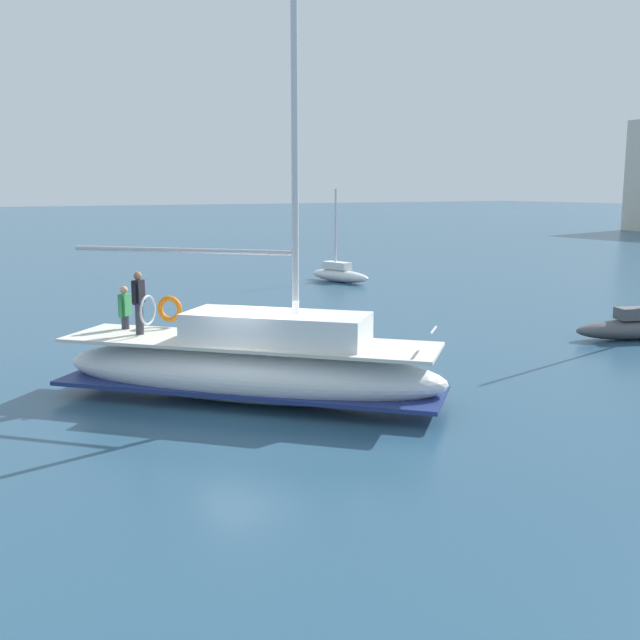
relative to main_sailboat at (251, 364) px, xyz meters
name	(u,v)px	position (x,y,z in m)	size (l,w,h in m)	color
ground_plane	(250,402)	(0.09, -0.09, -0.92)	(400.00, 400.00, 0.00)	#284C66
main_sailboat	(251,364)	(0.00, 0.00, 0.00)	(8.60, 8.37, 14.12)	white
moored_cutter_left	(636,325)	(-0.23, 14.49, -0.42)	(2.45, 4.32, 7.12)	#4C4C51
moored_ketch_distant	(339,274)	(-18.82, 14.22, -0.46)	(4.31, 1.93, 5.01)	white
mooring_buoy	(307,336)	(-5.37, 4.57, -0.68)	(0.78, 0.78, 0.99)	yellow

